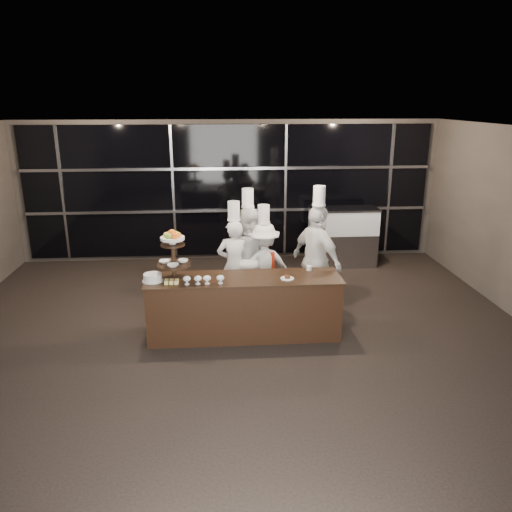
{
  "coord_description": "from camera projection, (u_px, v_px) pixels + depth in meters",
  "views": [
    {
      "loc": [
        -0.25,
        -5.7,
        3.39
      ],
      "look_at": [
        0.29,
        1.41,
        1.15
      ],
      "focal_mm": 35.0,
      "sensor_mm": 36.0,
      "label": 1
    }
  ],
  "objects": [
    {
      "name": "display_stand",
      "position": [
        173.0,
        252.0,
        7.04
      ],
      "size": [
        0.48,
        0.48,
        0.74
      ],
      "color": "black",
      "rests_on": "buffet_counter"
    },
    {
      "name": "small_plate",
      "position": [
        287.0,
        278.0,
        7.19
      ],
      "size": [
        0.2,
        0.2,
        0.05
      ],
      "color": "white",
      "rests_on": "buffet_counter"
    },
    {
      "name": "pastry_squares",
      "position": [
        172.0,
        282.0,
        7.0
      ],
      "size": [
        0.2,
        0.13,
        0.05
      ],
      "color": "#F1D176",
      "rests_on": "buffet_counter"
    },
    {
      "name": "chef_b",
      "position": [
        248.0,
        257.0,
        8.35
      ],
      "size": [
        1.05,
        0.98,
        2.03
      ],
      "color": "white",
      "rests_on": "ground"
    },
    {
      "name": "chef_cup",
      "position": [
        309.0,
        268.0,
        7.54
      ],
      "size": [
        0.08,
        0.08,
        0.07
      ],
      "primitive_type": "cylinder",
      "color": "white",
      "rests_on": "buffet_counter"
    },
    {
      "name": "chef_a",
      "position": [
        234.0,
        264.0,
        8.18
      ],
      "size": [
        0.6,
        0.42,
        1.86
      ],
      "color": "silver",
      "rests_on": "ground"
    },
    {
      "name": "display_case",
      "position": [
        343.0,
        234.0,
        10.51
      ],
      "size": [
        1.4,
        0.61,
        1.24
      ],
      "color": "#A5A5AA",
      "rests_on": "ground"
    },
    {
      "name": "chef_c",
      "position": [
        263.0,
        265.0,
        8.32
      ],
      "size": [
        1.04,
        0.73,
        1.77
      ],
      "color": "silver",
      "rests_on": "ground"
    },
    {
      "name": "buffet_counter",
      "position": [
        244.0,
        306.0,
        7.38
      ],
      "size": [
        2.84,
        0.74,
        0.92
      ],
      "color": "black",
      "rests_on": "ground"
    },
    {
      "name": "window_wall",
      "position": [
        230.0,
        192.0,
        10.7
      ],
      "size": [
        8.6,
        0.1,
        2.8
      ],
      "color": "black",
      "rests_on": "ground"
    },
    {
      "name": "chef_d",
      "position": [
        317.0,
        260.0,
        8.0
      ],
      "size": [
        0.93,
        1.15,
        2.13
      ],
      "color": "white",
      "rests_on": "ground"
    },
    {
      "name": "layer_cake",
      "position": [
        153.0,
        278.0,
        7.08
      ],
      "size": [
        0.3,
        0.3,
        0.11
      ],
      "color": "white",
      "rests_on": "buffet_counter"
    },
    {
      "name": "room",
      "position": [
        241.0,
        264.0,
        6.01
      ],
      "size": [
        10.0,
        10.0,
        10.0
      ],
      "color": "black",
      "rests_on": "ground"
    },
    {
      "name": "compotes",
      "position": [
        203.0,
        279.0,
        6.97
      ],
      "size": [
        0.58,
        0.11,
        0.12
      ],
      "color": "silver",
      "rests_on": "buffet_counter"
    }
  ]
}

